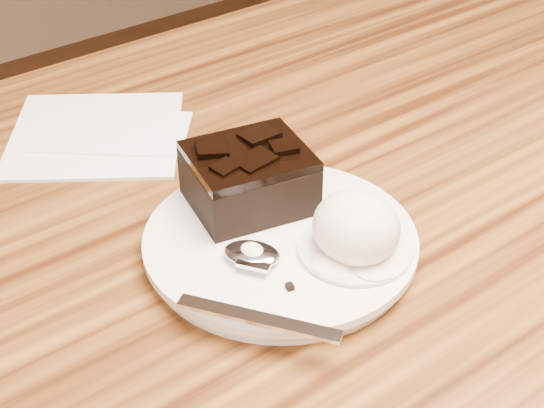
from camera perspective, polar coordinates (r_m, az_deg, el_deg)
plate at (r=0.62m, az=0.56°, el=-2.79°), size 0.20×0.20×0.02m
brownie at (r=0.64m, az=-1.56°, el=1.53°), size 0.10×0.09×0.04m
ice_cream_scoop at (r=0.60m, az=5.70°, el=-1.58°), size 0.06×0.06×0.05m
melt_puddle at (r=0.61m, az=5.59°, el=-3.08°), size 0.08×0.08×0.00m
spoon at (r=0.59m, az=-1.35°, el=-3.51°), size 0.12×0.15×0.01m
napkin at (r=0.79m, az=-11.85°, el=4.73°), size 0.21×0.21×0.01m
crumb_a at (r=0.57m, az=1.21°, el=-5.61°), size 0.01×0.01×0.00m
crumb_b at (r=0.64m, az=4.77°, el=-0.93°), size 0.01×0.01×0.00m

